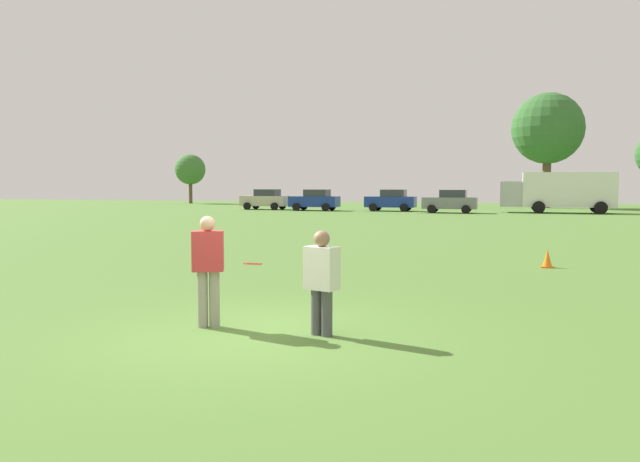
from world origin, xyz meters
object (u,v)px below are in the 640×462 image
frisbee (253,264)px  traffic_cone (547,259)px  player_defender (322,277)px  box_truck (560,191)px  parked_car_mid_right (451,201)px  player_thrower (208,265)px  parked_car_mid_left (315,200)px  parked_car_center (391,200)px  parked_car_near_left (265,199)px

frisbee → traffic_cone: frisbee is taller
player_defender → frisbee: player_defender is taller
box_truck → parked_car_mid_right: bearing=-163.7°
player_thrower → box_truck: box_truck is taller
player_thrower → player_defender: (1.80, -0.00, -0.12)m
parked_car_mid_left → parked_car_mid_right: same height
traffic_cone → parked_car_mid_left: 37.94m
player_thrower → parked_car_center: bearing=96.8°
parked_car_center → box_truck: (13.33, 0.20, 0.83)m
parked_car_center → box_truck: size_ratio=0.49×
player_thrower → parked_car_mid_left: size_ratio=0.40×
frisbee → box_truck: 44.64m
traffic_cone → parked_car_mid_left: size_ratio=0.11×
parked_car_near_left → parked_car_center: 11.47m
frisbee → traffic_cone: size_ratio=0.56×
parked_car_mid_left → parked_car_center: (6.48, 0.88, 0.00)m
parked_car_near_left → parked_car_mid_left: bearing=-11.4°
parked_car_center → parked_car_mid_right: size_ratio=1.00×
parked_car_mid_left → parked_car_mid_right: (11.60, -1.31, 0.00)m
player_thrower → parked_car_center: 43.93m
parked_car_center → box_truck: 13.35m
frisbee → parked_car_mid_right: size_ratio=0.06×
player_defender → traffic_cone: bearing=68.2°
parked_car_near_left → box_truck: (24.79, 0.08, 0.83)m
player_thrower → player_defender: player_thrower is taller
parked_car_near_left → parked_car_mid_right: (16.59, -2.31, 0.00)m
parked_car_center → parked_car_mid_right: 5.57m
traffic_cone → parked_car_center: (-10.54, 34.79, 0.69)m
player_thrower → player_defender: 1.80m
traffic_cone → parked_car_mid_left: bearing=116.6°
player_thrower → player_defender: bearing=-0.1°
traffic_cone → parked_car_near_left: size_ratio=0.11×
player_defender → parked_car_center: bearing=99.1°
player_thrower → parked_car_mid_right: (-0.07, 41.43, -0.03)m
parked_car_near_left → parked_car_mid_right: 16.75m
frisbee → parked_car_center: bearing=97.8°
parked_car_mid_right → player_defender: bearing=-87.4°
player_thrower → parked_car_mid_left: bearing=105.3°
parked_car_near_left → box_truck: box_truck is taller
parked_car_near_left → parked_car_center: (11.47, -0.12, 0.00)m
traffic_cone → box_truck: size_ratio=0.06×
parked_car_center → box_truck: bearing=0.9°
player_thrower → parked_car_mid_right: bearing=90.1°
parked_car_near_left → parked_car_center: bearing=-0.6°
traffic_cone → parked_car_center: parked_car_center is taller
player_defender → parked_car_mid_left: (-13.47, 42.74, 0.09)m
frisbee → parked_car_mid_right: bearing=91.2°
player_defender → frisbee: (-0.98, -0.21, 0.19)m
player_defender → parked_car_mid_left: size_ratio=0.36×
player_thrower → parked_car_center: (-5.20, 43.62, -0.03)m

